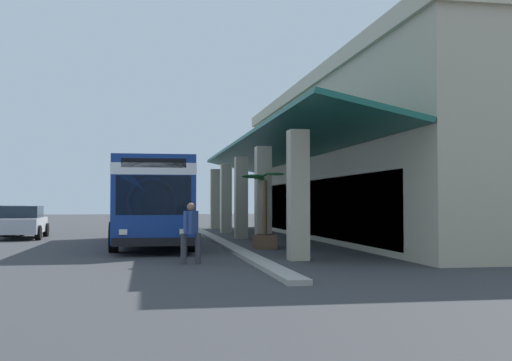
{
  "coord_description": "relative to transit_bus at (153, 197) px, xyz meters",
  "views": [
    {
      "loc": [
        28.84,
        -0.36,
        1.63
      ],
      "look_at": [
        8.53,
        3.21,
        2.35
      ],
      "focal_mm": 44.34,
      "sensor_mm": 36.0,
      "label": 1
    }
  ],
  "objects": [
    {
      "name": "parked_sedan_silver",
      "position": [
        -5.25,
        -5.81,
        -1.1
      ],
      "size": [
        4.47,
        2.15,
        1.47
      ],
      "color": "#B2B5BA",
      "rests_on": "ground"
    },
    {
      "name": "ground",
      "position": [
        -4.07,
        8.05,
        -1.85
      ],
      "size": [
        120.0,
        120.0,
        0.0
      ],
      "primitive_type": "plane",
      "color": "#38383A"
    },
    {
      "name": "parked_sedan_green",
      "position": [
        -9.04,
        -7.23,
        -1.1
      ],
      "size": [
        4.51,
        2.22,
        1.47
      ],
      "color": "#195933",
      "rests_on": "ground"
    },
    {
      "name": "pedestrian",
      "position": [
        7.93,
        0.89,
        -0.95
      ],
      "size": [
        0.55,
        0.54,
        1.62
      ],
      "color": "#38383D",
      "rests_on": "ground"
    },
    {
      "name": "plaza_building",
      "position": [
        -3.33,
        12.3,
        1.8
      ],
      "size": [
        27.1,
        14.35,
        7.29
      ],
      "color": "#B2A88E",
      "rests_on": "ground"
    },
    {
      "name": "curb_strip",
      "position": [
        -3.33,
        2.67,
        -1.79
      ],
      "size": [
        32.17,
        0.5,
        0.12
      ],
      "primitive_type": "cube",
      "color": "#9E998E",
      "rests_on": "ground"
    },
    {
      "name": "transit_bus",
      "position": [
        0.0,
        0.0,
        0.0
      ],
      "size": [
        11.24,
        2.92,
        3.34
      ],
      "color": "navy",
      "rests_on": "ground"
    },
    {
      "name": "potted_palm",
      "position": [
        2.71,
        3.87,
        -1.14
      ],
      "size": [
        1.73,
        1.57,
        2.72
      ],
      "color": "brown",
      "rests_on": "ground"
    }
  ]
}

